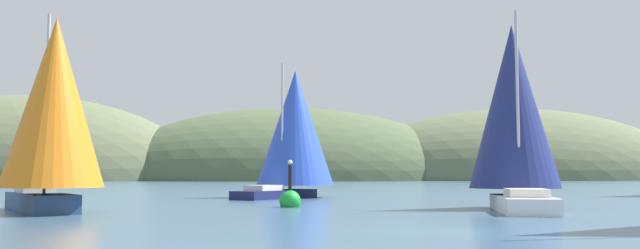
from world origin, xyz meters
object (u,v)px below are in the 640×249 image
Objects in this scene: sailboat_orange_sail at (53,110)px; sailboat_navy_sail at (514,113)px; sailboat_blue_spinnaker at (294,130)px; channel_buoy at (290,200)px.

sailboat_orange_sail is 21.17m from sailboat_navy_sail.
sailboat_blue_spinnaker is at bearing 119.54° from sailboat_navy_sail.
sailboat_navy_sail is at bearing -60.46° from sailboat_blue_spinnaker.
sailboat_orange_sail is 0.96× the size of sailboat_navy_sail.
sailboat_blue_spinnaker is 18.86m from sailboat_navy_sail.
channel_buoy is (-1.29, -13.16, -4.43)m from sailboat_blue_spinnaker.
sailboat_navy_sail is 11.87m from channel_buoy.
sailboat_navy_sail is at bearing 2.51° from sailboat_orange_sail.
channel_buoy is (-10.59, 3.25, -4.28)m from sailboat_navy_sail.
sailboat_blue_spinnaker is at bearing 55.63° from sailboat_orange_sail.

